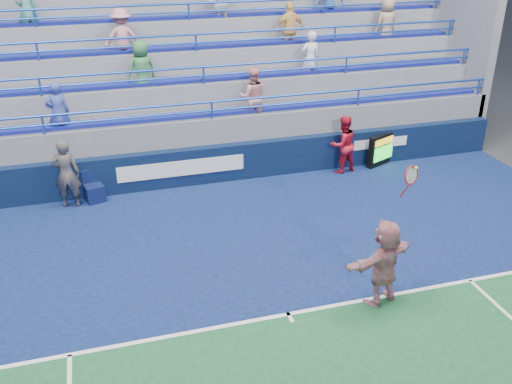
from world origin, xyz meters
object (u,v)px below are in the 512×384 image
object	(u,v)px
judge_chair	(94,192)
ball_girl	(343,144)
tennis_player	(384,262)
line_judge	(66,174)
serve_speed_board	(385,148)

from	to	relation	value
judge_chair	ball_girl	bearing A→B (deg)	-0.30
tennis_player	line_judge	world-z (taller)	tennis_player
judge_chair	tennis_player	xyz separation A→B (m)	(5.38, -6.25, 0.65)
serve_speed_board	ball_girl	distance (m)	1.61
judge_chair	line_judge	world-z (taller)	line_judge
serve_speed_board	tennis_player	bearing A→B (deg)	-118.25
judge_chair	ball_girl	distance (m)	7.30
line_judge	judge_chair	bearing A→B (deg)	-161.46
serve_speed_board	judge_chair	bearing A→B (deg)	-178.92
tennis_player	judge_chair	bearing A→B (deg)	130.69
ball_girl	tennis_player	bearing A→B (deg)	62.01
line_judge	serve_speed_board	bearing A→B (deg)	-171.29
judge_chair	ball_girl	world-z (taller)	ball_girl
serve_speed_board	ball_girl	bearing A→B (deg)	-172.48
serve_speed_board	line_judge	xyz separation A→B (m)	(-9.45, -0.30, 0.44)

